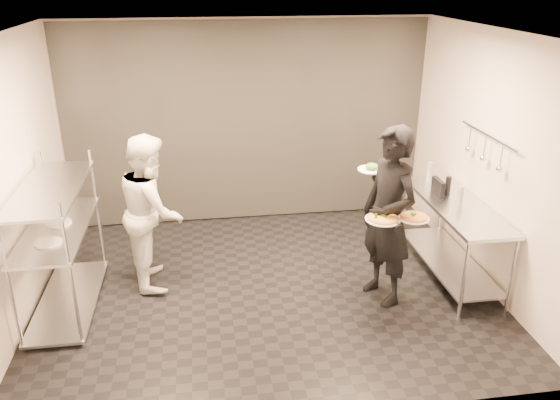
{
  "coord_description": "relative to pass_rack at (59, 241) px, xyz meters",
  "views": [
    {
      "loc": [
        -0.62,
        -5.31,
        3.34
      ],
      "look_at": [
        0.16,
        -0.04,
        1.1
      ],
      "focal_mm": 35.0,
      "sensor_mm": 36.0,
      "label": 1
    }
  ],
  "objects": [
    {
      "name": "room_shell",
      "position": [
        2.15,
        1.18,
        0.63
      ],
      "size": [
        5.0,
        4.0,
        2.8
      ],
      "color": "black",
      "rests_on": "ground"
    },
    {
      "name": "pass_rack",
      "position": [
        0.0,
        0.0,
        0.0
      ],
      "size": [
        0.6,
        1.6,
        1.5
      ],
      "color": "silver",
      "rests_on": "ground"
    },
    {
      "name": "prep_counter",
      "position": [
        4.33,
        0.0,
        -0.14
      ],
      "size": [
        0.6,
        1.8,
        0.92
      ],
      "color": "silver",
      "rests_on": "ground"
    },
    {
      "name": "utensil_rail",
      "position": [
        4.58,
        0.0,
        0.78
      ],
      "size": [
        0.07,
        1.2,
        0.31
      ],
      "color": "silver",
      "rests_on": "room_shell"
    },
    {
      "name": "waiter",
      "position": [
        3.41,
        -0.35,
        0.2
      ],
      "size": [
        0.69,
        0.83,
        1.94
      ],
      "primitive_type": "imported",
      "rotation": [
        0.0,
        0.0,
        -1.2
      ],
      "color": "black",
      "rests_on": "ground"
    },
    {
      "name": "chef",
      "position": [
        0.93,
        0.4,
        0.11
      ],
      "size": [
        0.74,
        0.91,
        1.75
      ],
      "primitive_type": "imported",
      "rotation": [
        0.0,
        0.0,
        1.66
      ],
      "color": "white",
      "rests_on": "ground"
    },
    {
      "name": "pizza_plate_near",
      "position": [
        3.28,
        -0.54,
        0.28
      ],
      "size": [
        0.36,
        0.36,
        0.05
      ],
      "color": "white",
      "rests_on": "waiter"
    },
    {
      "name": "pizza_plate_far",
      "position": [
        3.59,
        -0.57,
        0.29
      ],
      "size": [
        0.31,
        0.31,
        0.05
      ],
      "color": "white",
      "rests_on": "waiter"
    },
    {
      "name": "salad_plate",
      "position": [
        3.3,
        -0.02,
        0.63
      ],
      "size": [
        0.3,
        0.3,
        0.07
      ],
      "color": "white",
      "rests_on": "waiter"
    },
    {
      "name": "pos_monitor",
      "position": [
        4.21,
        0.26,
        0.25
      ],
      "size": [
        0.05,
        0.27,
        0.19
      ],
      "primitive_type": "cube",
      "rotation": [
        0.0,
        0.0,
        0.0
      ],
      "color": "black",
      "rests_on": "prep_counter"
    },
    {
      "name": "bottle_green",
      "position": [
        4.29,
        0.71,
        0.27
      ],
      "size": [
        0.07,
        0.07,
        0.25
      ],
      "primitive_type": "cylinder",
      "color": "gray",
      "rests_on": "prep_counter"
    },
    {
      "name": "bottle_clear",
      "position": [
        4.34,
        -0.04,
        0.26
      ],
      "size": [
        0.07,
        0.07,
        0.22
      ],
      "primitive_type": "cylinder",
      "color": "gray",
      "rests_on": "prep_counter"
    },
    {
      "name": "bottle_dark",
      "position": [
        4.32,
        0.25,
        0.26
      ],
      "size": [
        0.07,
        0.07,
        0.23
      ],
      "primitive_type": "cylinder",
      "color": "black",
      "rests_on": "prep_counter"
    }
  ]
}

